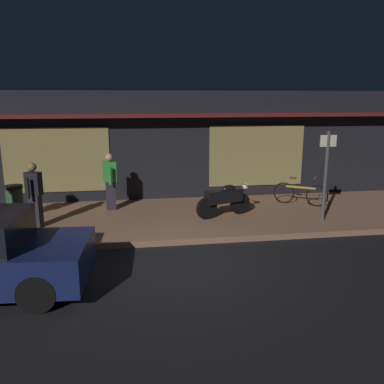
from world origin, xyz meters
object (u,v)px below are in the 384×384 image
at_px(trash_bin, 15,202).
at_px(person_bystander, 110,180).
at_px(sign_post, 326,171).
at_px(motorcycle, 225,199).
at_px(person_photographer, 34,194).
at_px(bicycle_parked, 300,193).

bearing_deg(trash_bin, person_bystander, 12.19).
distance_m(person_bystander, trash_bin, 2.63).
distance_m(sign_post, trash_bin, 8.38).
bearing_deg(motorcycle, sign_post, -18.51).
bearing_deg(sign_post, person_photographer, 175.40).
relative_size(person_photographer, trash_bin, 1.80).
height_order(person_photographer, trash_bin, person_photographer).
height_order(bicycle_parked, person_photographer, person_photographer).
xyz_separation_m(motorcycle, person_photographer, (-4.98, -0.23, 0.38)).
bearing_deg(person_photographer, person_bystander, 37.89).
bearing_deg(trash_bin, sign_post, -10.12).
distance_m(bicycle_parked, person_bystander, 5.78).
relative_size(motorcycle, person_photographer, 0.98).
xyz_separation_m(bicycle_parked, person_bystander, (-5.74, 0.32, 0.52)).
bearing_deg(person_photographer, trash_bin, 130.10).
relative_size(bicycle_parked, trash_bin, 1.52).
distance_m(motorcycle, person_bystander, 3.40).
xyz_separation_m(motorcycle, sign_post, (2.50, -0.84, 0.86)).
xyz_separation_m(motorcycle, trash_bin, (-5.70, 0.63, -0.03)).
bearing_deg(trash_bin, bicycle_parked, 1.57).
bearing_deg(person_bystander, motorcycle, -20.37).
xyz_separation_m(person_photographer, sign_post, (7.48, -0.60, 0.48)).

